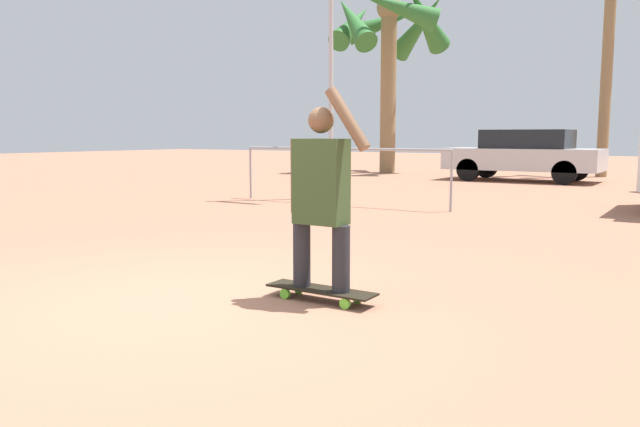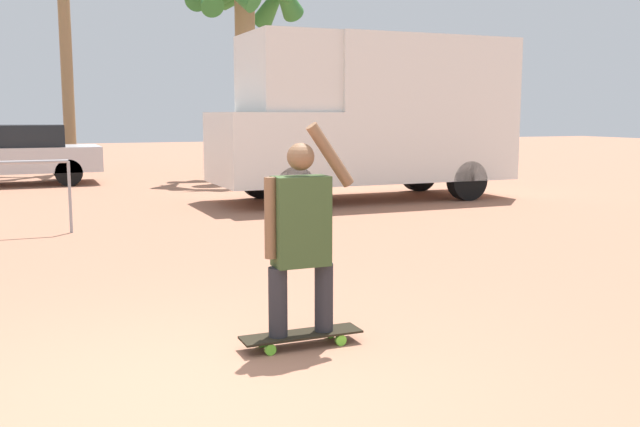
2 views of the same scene
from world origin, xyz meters
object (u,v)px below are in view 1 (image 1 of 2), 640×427
object	(u,v)px
skateboard	(321,291)
person_skateboarder	(321,189)
parked_car_silver	(524,154)
flagpole	(334,12)
palm_tree_far_left	(388,29)

from	to	relation	value
skateboard	person_skateboarder	bearing A→B (deg)	180.00
person_skateboarder	parked_car_silver	size ratio (longest dim) A/B	0.37
skateboard	flagpole	bearing A→B (deg)	120.57
parked_car_silver	flagpole	bearing A→B (deg)	-105.18
person_skateboarder	flagpole	size ratio (longest dim) A/B	0.24
skateboard	palm_tree_far_left	world-z (taller)	palm_tree_far_left
person_skateboarder	flagpole	distance (m)	8.53
palm_tree_far_left	flagpole	xyz separation A→B (m)	(3.21, -8.85, -1.17)
person_skateboarder	skateboard	bearing A→B (deg)	-0.00
person_skateboarder	palm_tree_far_left	size ratio (longest dim) A/B	0.25
palm_tree_far_left	flagpole	size ratio (longest dim) A/B	0.95
skateboard	palm_tree_far_left	distance (m)	18.04
palm_tree_far_left	flagpole	world-z (taller)	flagpole
person_skateboarder	parked_car_silver	bearing A→B (deg)	98.50
skateboard	parked_car_silver	size ratio (longest dim) A/B	0.22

